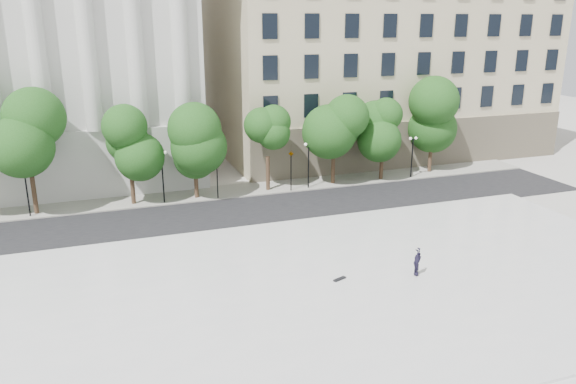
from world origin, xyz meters
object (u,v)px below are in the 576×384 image
(person_lying, at_px, (416,272))
(skateboard, at_px, (340,279))
(traffic_light_west, at_px, (216,157))
(traffic_light_east, at_px, (291,151))

(person_lying, xyz_separation_m, skateboard, (-4.47, 0.98, -0.19))
(person_lying, height_order, skateboard, person_lying)
(traffic_light_west, xyz_separation_m, person_lying, (7.47, -19.68, -3.06))
(person_lying, relative_size, skateboard, 1.95)
(traffic_light_east, relative_size, person_lying, 2.53)
(person_lying, distance_m, skateboard, 4.58)
(skateboard, bearing_deg, person_lying, -33.03)
(traffic_light_west, distance_m, person_lying, 21.27)
(traffic_light_west, distance_m, skateboard, 19.21)
(traffic_light_east, bearing_deg, skateboard, -101.21)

